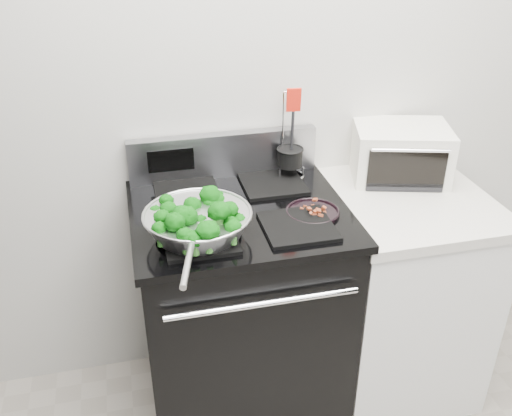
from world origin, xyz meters
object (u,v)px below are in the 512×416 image
object	(u,v)px
skillet	(198,222)
gas_range	(241,309)
bacon_plate	(313,209)
utensil_holder	(290,162)
toaster_oven	(400,152)

from	to	relation	value
skillet	gas_range	bearing A→B (deg)	54.31
gas_range	bacon_plate	bearing A→B (deg)	-19.55
skillet	utensil_holder	size ratio (longest dim) A/B	1.54
skillet	bacon_plate	xyz separation A→B (m)	(0.42, 0.06, -0.04)
bacon_plate	skillet	bearing A→B (deg)	-172.38
gas_range	bacon_plate	world-z (taller)	gas_range
skillet	utensil_holder	xyz separation A→B (m)	(0.43, 0.37, 0.01)
utensil_holder	toaster_oven	distance (m)	0.46
toaster_oven	gas_range	bearing A→B (deg)	-150.22
gas_range	utensil_holder	world-z (taller)	utensil_holder
skillet	utensil_holder	distance (m)	0.57
bacon_plate	toaster_oven	bearing A→B (deg)	30.11
toaster_oven	utensil_holder	bearing A→B (deg)	-169.63
gas_range	utensil_holder	bearing A→B (deg)	41.11
gas_range	skillet	distance (m)	0.57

